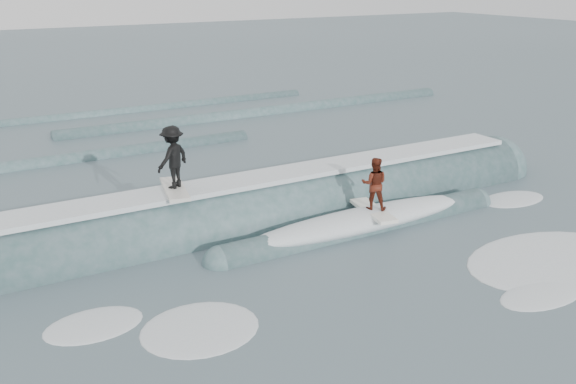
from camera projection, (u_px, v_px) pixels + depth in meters
ground at (367, 279)px, 15.49m from camera, size 160.00×160.00×0.00m
breaking_wave at (280, 217)px, 19.30m from camera, size 21.24×4.07×2.59m
surfer_black at (173, 160)px, 17.24m from camera, size 1.28×2.07×1.81m
surfer_red at (374, 188)px, 18.23m from camera, size 0.94×2.07×1.63m
whitewater at (447, 268)px, 16.08m from camera, size 16.24×6.52×0.10m
far_swells at (154, 129)px, 30.26m from camera, size 36.53×8.65×0.80m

